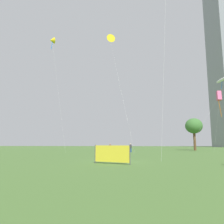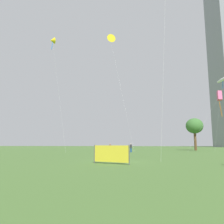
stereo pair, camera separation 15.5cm
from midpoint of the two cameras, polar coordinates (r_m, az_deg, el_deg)
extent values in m
plane|color=#476B30|center=(20.81, 0.88, -13.02)|extent=(280.00, 280.00, 0.00)
cylinder|color=#1E478C|center=(44.32, 4.96, -9.97)|extent=(0.16, 0.16, 0.86)
cylinder|color=#1E478C|center=(44.28, 4.73, -9.98)|extent=(0.16, 0.16, 0.86)
cylinder|color=#2D2D33|center=(44.28, 4.83, -8.98)|extent=(0.39, 0.39, 0.68)
sphere|color=beige|center=(44.28, 4.82, -8.39)|extent=(0.23, 0.23, 0.23)
cylinder|color=#3F593F|center=(31.57, -0.60, -10.68)|extent=(0.16, 0.16, 0.83)
cylinder|color=#3F593F|center=(31.74, -0.67, -10.67)|extent=(0.16, 0.16, 0.83)
cylinder|color=#593372|center=(31.64, -0.63, -9.33)|extent=(0.38, 0.38, 0.66)
sphere|color=#997051|center=(31.63, -0.63, -8.53)|extent=(0.22, 0.22, 0.22)
cylinder|color=silver|center=(45.74, 2.16, 6.32)|extent=(5.64, 9.05, 26.58)
cone|color=yellow|center=(54.99, -0.60, 18.54)|extent=(2.52, 2.27, 2.14)
cylinder|color=silver|center=(25.13, 13.49, 17.68)|extent=(1.69, 1.75, 25.25)
cylinder|color=silver|center=(54.32, 26.07, -0.67)|extent=(2.89, 0.59, 16.34)
ellipsoid|color=white|center=(56.63, 26.82, 7.54)|extent=(1.31, 4.85, 0.81)
cylinder|color=blue|center=(56.34, 26.90, 6.39)|extent=(0.28, 0.28, 1.74)
cylinder|color=silver|center=(45.55, 22.82, -2.87)|extent=(6.87, 0.80, 11.09)
cube|color=#E5598C|center=(47.76, 26.27, 3.85)|extent=(0.91, 1.20, 2.08)
cylinder|color=orange|center=(47.37, 26.45, 1.21)|extent=(0.78, 0.79, 3.77)
cylinder|color=silver|center=(43.71, -14.01, 4.52)|extent=(3.41, 0.45, 22.52)
cone|color=yellow|center=(47.86, -15.60, 17.74)|extent=(1.64, 1.66, 1.39)
cylinder|color=blue|center=(47.39, -15.66, 16.53)|extent=(0.26, 0.24, 1.64)
cylinder|color=brown|center=(59.92, 20.89, -7.16)|extent=(0.62, 0.62, 4.78)
ellipsoid|color=#3D7033|center=(60.09, 20.70, -3.44)|extent=(4.35, 4.35, 3.95)
cylinder|color=#4C4C4C|center=(19.55, -4.68, -10.95)|extent=(0.08, 0.08, 1.60)
cylinder|color=#4C4C4C|center=(17.90, 4.50, -11.19)|extent=(0.08, 0.08, 1.60)
cube|color=yellow|center=(18.67, -0.29, -10.94)|extent=(3.13, 1.30, 1.40)
camera|label=1|loc=(0.08, -90.14, 0.02)|focal=34.68mm
camera|label=2|loc=(0.08, 89.86, -0.02)|focal=34.68mm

